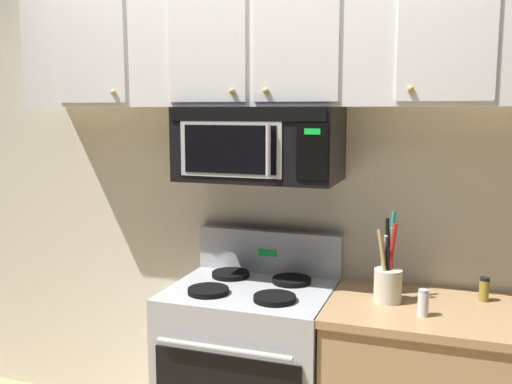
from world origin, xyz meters
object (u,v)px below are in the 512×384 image
object	(u,v)px
utensil_crock_cream	(388,280)
spice_jar	(484,289)
stove_range	(252,373)
salt_shaker	(423,303)
over_range_microwave	(259,144)

from	to	relation	value
utensil_crock_cream	spice_jar	world-z (taller)	utensil_crock_cream
utensil_crock_cream	spice_jar	distance (m)	0.43
stove_range	spice_jar	xyz separation A→B (m)	(1.03, 0.15, 0.49)
stove_range	salt_shaker	xyz separation A→B (m)	(0.79, -0.12, 0.49)
salt_shaker	stove_range	bearing A→B (deg)	171.00
over_range_microwave	spice_jar	world-z (taller)	over_range_microwave
over_range_microwave	salt_shaker	size ratio (longest dim) A/B	6.76
over_range_microwave	salt_shaker	xyz separation A→B (m)	(0.79, -0.24, -0.62)
spice_jar	salt_shaker	bearing A→B (deg)	-131.37
utensil_crock_cream	spice_jar	size ratio (longest dim) A/B	3.64
salt_shaker	utensil_crock_cream	bearing A→B (deg)	139.97
spice_jar	utensil_crock_cream	bearing A→B (deg)	-160.08
stove_range	utensil_crock_cream	xyz separation A→B (m)	(0.63, 0.01, 0.53)
stove_range	spice_jar	bearing A→B (deg)	8.42
over_range_microwave	stove_range	bearing A→B (deg)	-89.86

